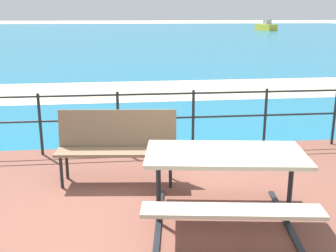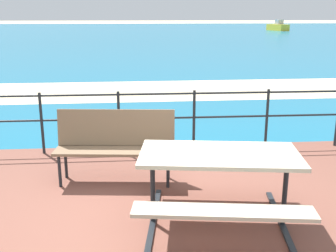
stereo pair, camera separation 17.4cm
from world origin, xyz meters
name	(u,v)px [view 1 (the left image)]	position (x,y,z in m)	size (l,w,h in m)	color
ground_plane	(175,228)	(0.00, 0.00, 0.00)	(240.00, 240.00, 0.00)	beige
patio_paving	(175,225)	(0.00, 0.00, 0.03)	(6.40, 5.20, 0.06)	brown
sea_water	(126,35)	(0.00, 40.00, 0.01)	(90.00, 90.00, 0.01)	#196B8E
beach_strip	(140,91)	(0.00, 7.91, 0.01)	(54.00, 3.25, 0.01)	beige
picnic_table	(225,169)	(0.49, -0.08, 0.67)	(1.77, 1.75, 0.79)	#BCAD93
park_bench	(117,141)	(-0.60, 1.21, 0.60)	(1.55, 0.57, 0.92)	#7A6047
railing_fence	(156,113)	(0.00, 2.36, 0.67)	(5.94, 0.04, 0.96)	#1E2328
boat_near	(265,27)	(17.84, 48.22, 0.46)	(2.06, 3.89, 1.37)	yellow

